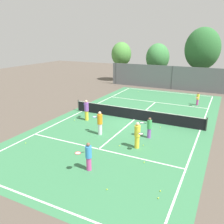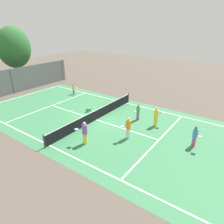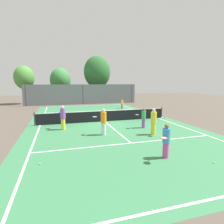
{
  "view_description": "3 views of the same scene",
  "coord_description": "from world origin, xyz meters",
  "px_view_note": "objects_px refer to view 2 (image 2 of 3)",
  "views": [
    {
      "loc": [
        6.93,
        -18.41,
        6.97
      ],
      "look_at": [
        -1.15,
        -2.15,
        1.15
      ],
      "focal_mm": 37.8,
      "sensor_mm": 36.0,
      "label": 1
    },
    {
      "loc": [
        -13.35,
        -11.38,
        8.37
      ],
      "look_at": [
        0.13,
        -1.78,
        1.21
      ],
      "focal_mm": 32.54,
      "sensor_mm": 36.0,
      "label": 2
    },
    {
      "loc": [
        -4.03,
        -16.06,
        3.53
      ],
      "look_at": [
        0.34,
        -1.32,
        1.06
      ],
      "focal_mm": 29.67,
      "sensor_mm": 36.0,
      "label": 3
    }
  ],
  "objects_px": {
    "tennis_ball_2": "(214,127)",
    "tennis_ball_12": "(177,126)",
    "tennis_ball_6": "(148,185)",
    "tennis_ball_7": "(81,120)",
    "player_5": "(138,112)",
    "tennis_ball_10": "(153,131)",
    "player_0": "(74,89)",
    "tennis_ball_4": "(152,123)",
    "player_2": "(85,133)",
    "ball_crate": "(89,110)",
    "player_4": "(128,128)",
    "tennis_ball_5": "(207,126)",
    "player_3": "(156,116)",
    "tennis_ball_8": "(87,135)",
    "tennis_ball_3": "(2,107)",
    "player_1": "(195,136)",
    "tennis_ball_1": "(214,140)",
    "tennis_ball_9": "(83,151)",
    "tennis_ball_0": "(93,120)",
    "tennis_ball_11": "(119,113)"
  },
  "relations": [
    {
      "from": "player_4",
      "to": "tennis_ball_9",
      "type": "xyz_separation_m",
      "value": [
        -3.47,
        1.67,
        -0.89
      ]
    },
    {
      "from": "player_0",
      "to": "tennis_ball_8",
      "type": "height_order",
      "value": "player_0"
    },
    {
      "from": "tennis_ball_9",
      "to": "player_3",
      "type": "bearing_deg",
      "value": -20.83
    },
    {
      "from": "player_2",
      "to": "player_0",
      "type": "bearing_deg",
      "value": 49.18
    },
    {
      "from": "player_0",
      "to": "tennis_ball_2",
      "type": "xyz_separation_m",
      "value": [
        0.53,
        -16.77,
        -0.67
      ]
    },
    {
      "from": "tennis_ball_3",
      "to": "tennis_ball_5",
      "type": "xyz_separation_m",
      "value": [
        8.3,
        -19.36,
        0.0
      ]
    },
    {
      "from": "tennis_ball_2",
      "to": "tennis_ball_12",
      "type": "distance_m",
      "value": 3.18
    },
    {
      "from": "tennis_ball_3",
      "to": "tennis_ball_12",
      "type": "relative_size",
      "value": 1.0
    },
    {
      "from": "player_3",
      "to": "tennis_ball_7",
      "type": "relative_size",
      "value": 27.21
    },
    {
      "from": "ball_crate",
      "to": "tennis_ball_11",
      "type": "bearing_deg",
      "value": -62.87
    },
    {
      "from": "player_4",
      "to": "ball_crate",
      "type": "distance_m",
      "value": 6.59
    },
    {
      "from": "tennis_ball_5",
      "to": "tennis_ball_8",
      "type": "bearing_deg",
      "value": 134.59
    },
    {
      "from": "player_0",
      "to": "tennis_ball_4",
      "type": "height_order",
      "value": "player_0"
    },
    {
      "from": "player_5",
      "to": "tennis_ball_10",
      "type": "relative_size",
      "value": 23.33
    },
    {
      "from": "player_1",
      "to": "tennis_ball_1",
      "type": "bearing_deg",
      "value": -33.65
    },
    {
      "from": "player_1",
      "to": "tennis_ball_12",
      "type": "relative_size",
      "value": 24.72
    },
    {
      "from": "player_2",
      "to": "tennis_ball_5",
      "type": "bearing_deg",
      "value": -39.37
    },
    {
      "from": "tennis_ball_2",
      "to": "tennis_ball_10",
      "type": "relative_size",
      "value": 1.0
    },
    {
      "from": "player_1",
      "to": "tennis_ball_1",
      "type": "height_order",
      "value": "player_1"
    },
    {
      "from": "tennis_ball_6",
      "to": "tennis_ball_10",
      "type": "height_order",
      "value": "same"
    },
    {
      "from": "tennis_ball_9",
      "to": "player_2",
      "type": "bearing_deg",
      "value": 32.09
    },
    {
      "from": "tennis_ball_3",
      "to": "tennis_ball_0",
      "type": "bearing_deg",
      "value": -72.36
    },
    {
      "from": "tennis_ball_9",
      "to": "player_5",
      "type": "bearing_deg",
      "value": -5.38
    },
    {
      "from": "tennis_ball_7",
      "to": "tennis_ball_4",
      "type": "bearing_deg",
      "value": -60.51
    },
    {
      "from": "player_3",
      "to": "tennis_ball_2",
      "type": "relative_size",
      "value": 27.21
    },
    {
      "from": "tennis_ball_8",
      "to": "tennis_ball_12",
      "type": "xyz_separation_m",
      "value": [
        5.95,
        -5.42,
        0.0
      ]
    },
    {
      "from": "tennis_ball_2",
      "to": "tennis_ball_6",
      "type": "height_order",
      "value": "same"
    },
    {
      "from": "player_1",
      "to": "tennis_ball_1",
      "type": "relative_size",
      "value": 24.72
    },
    {
      "from": "tennis_ball_4",
      "to": "tennis_ball_9",
      "type": "distance_m",
      "value": 7.33
    },
    {
      "from": "tennis_ball_11",
      "to": "tennis_ball_9",
      "type": "bearing_deg",
      "value": -166.82
    },
    {
      "from": "tennis_ball_4",
      "to": "tennis_ball_10",
      "type": "xyz_separation_m",
      "value": [
        -1.4,
        -0.77,
        0.0
      ]
    },
    {
      "from": "player_4",
      "to": "tennis_ball_5",
      "type": "xyz_separation_m",
      "value": [
        5.9,
        -4.72,
        -0.89
      ]
    },
    {
      "from": "player_3",
      "to": "tennis_ball_1",
      "type": "xyz_separation_m",
      "value": [
        0.31,
        -4.84,
        -0.89
      ]
    },
    {
      "from": "tennis_ball_5",
      "to": "tennis_ball_8",
      "type": "xyz_separation_m",
      "value": [
        -7.5,
        7.61,
        0.0
      ]
    },
    {
      "from": "player_2",
      "to": "tennis_ball_1",
      "type": "height_order",
      "value": "player_2"
    },
    {
      "from": "tennis_ball_0",
      "to": "tennis_ball_3",
      "type": "bearing_deg",
      "value": 107.64
    },
    {
      "from": "player_1",
      "to": "player_3",
      "type": "bearing_deg",
      "value": 69.14
    },
    {
      "from": "player_3",
      "to": "tennis_ball_6",
      "type": "xyz_separation_m",
      "value": [
        -7.05,
        -2.77,
        -0.89
      ]
    },
    {
      "from": "player_2",
      "to": "ball_crate",
      "type": "height_order",
      "value": "player_2"
    },
    {
      "from": "tennis_ball_6",
      "to": "tennis_ball_7",
      "type": "xyz_separation_m",
      "value": [
        4.03,
        9.1,
        0.0
      ]
    },
    {
      "from": "tennis_ball_2",
      "to": "tennis_ball_5",
      "type": "relative_size",
      "value": 1.0
    },
    {
      "from": "player_3",
      "to": "tennis_ball_7",
      "type": "bearing_deg",
      "value": 115.55
    },
    {
      "from": "player_0",
      "to": "tennis_ball_12",
      "type": "bearing_deg",
      "value": -94.42
    },
    {
      "from": "tennis_ball_2",
      "to": "tennis_ball_8",
      "type": "bearing_deg",
      "value": 132.81
    },
    {
      "from": "tennis_ball_7",
      "to": "player_3",
      "type": "bearing_deg",
      "value": -64.45
    },
    {
      "from": "tennis_ball_0",
      "to": "tennis_ball_6",
      "type": "height_order",
      "value": "same"
    },
    {
      "from": "tennis_ball_0",
      "to": "tennis_ball_5",
      "type": "xyz_separation_m",
      "value": [
        5.04,
        -9.13,
        0.0
      ]
    },
    {
      "from": "ball_crate",
      "to": "player_4",
      "type": "bearing_deg",
      "value": -109.94
    },
    {
      "from": "player_2",
      "to": "tennis_ball_2",
      "type": "relative_size",
      "value": 27.48
    },
    {
      "from": "tennis_ball_6",
      "to": "tennis_ball_9",
      "type": "xyz_separation_m",
      "value": [
        0.3,
        5.34,
        0.0
      ]
    }
  ]
}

